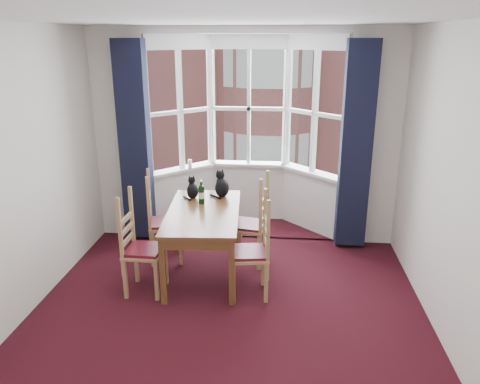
# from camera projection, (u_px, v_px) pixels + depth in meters

# --- Properties ---
(floor) EXTENTS (4.50, 4.50, 0.00)m
(floor) POSITION_uv_depth(u_px,v_px,m) (224.00, 331.00, 4.45)
(floor) COLOR black
(floor) RESTS_ON ground
(ceiling) EXTENTS (4.50, 4.50, 0.00)m
(ceiling) POSITION_uv_depth(u_px,v_px,m) (220.00, 17.00, 3.57)
(ceiling) COLOR white
(ceiling) RESTS_ON floor
(wall_left) EXTENTS (0.00, 4.50, 4.50)m
(wall_left) POSITION_uv_depth(u_px,v_px,m) (1.00, 185.00, 4.18)
(wall_left) COLOR silver
(wall_left) RESTS_ON floor
(wall_right) EXTENTS (0.00, 4.50, 4.50)m
(wall_right) POSITION_uv_depth(u_px,v_px,m) (464.00, 199.00, 3.83)
(wall_right) COLOR silver
(wall_right) RESTS_ON floor
(wall_near) EXTENTS (4.00, 0.00, 4.00)m
(wall_near) POSITION_uv_depth(u_px,v_px,m) (151.00, 366.00, 1.88)
(wall_near) COLOR silver
(wall_near) RESTS_ON floor
(wall_back_pier_left) EXTENTS (0.70, 0.12, 2.80)m
(wall_back_pier_left) POSITION_uv_depth(u_px,v_px,m) (122.00, 136.00, 6.28)
(wall_back_pier_left) COLOR silver
(wall_back_pier_left) RESTS_ON floor
(wall_back_pier_right) EXTENTS (0.70, 0.12, 2.80)m
(wall_back_pier_right) POSITION_uv_depth(u_px,v_px,m) (373.00, 140.00, 5.99)
(wall_back_pier_right) COLOR silver
(wall_back_pier_right) RESTS_ON floor
(bay_window) EXTENTS (2.76, 0.94, 2.80)m
(bay_window) POSITION_uv_depth(u_px,v_px,m) (247.00, 131.00, 6.61)
(bay_window) COLOR white
(bay_window) RESTS_ON floor
(curtain_left) EXTENTS (0.38, 0.22, 2.60)m
(curtain_left) POSITION_uv_depth(u_px,v_px,m) (135.00, 143.00, 6.10)
(curtain_left) COLOR black
(curtain_left) RESTS_ON floor
(curtain_right) EXTENTS (0.38, 0.22, 2.60)m
(curtain_right) POSITION_uv_depth(u_px,v_px,m) (356.00, 147.00, 5.85)
(curtain_right) COLOR black
(curtain_right) RESTS_ON floor
(dining_table) EXTENTS (0.91, 1.56, 0.78)m
(dining_table) POSITION_uv_depth(u_px,v_px,m) (203.00, 218.00, 5.36)
(dining_table) COLOR brown
(dining_table) RESTS_ON floor
(chair_left_near) EXTENTS (0.41, 0.43, 0.92)m
(chair_left_near) POSITION_uv_depth(u_px,v_px,m) (136.00, 251.00, 5.03)
(chair_left_near) COLOR #AA8352
(chair_left_near) RESTS_ON floor
(chair_left_far) EXTENTS (0.49, 0.51, 0.92)m
(chair_left_far) POSITION_uv_depth(u_px,v_px,m) (158.00, 224.00, 5.74)
(chair_left_far) COLOR #AA8352
(chair_left_far) RESTS_ON floor
(chair_right_near) EXTENTS (0.45, 0.47, 0.92)m
(chair_right_near) POSITION_uv_depth(u_px,v_px,m) (258.00, 254.00, 4.96)
(chair_right_near) COLOR #AA8352
(chair_right_near) RESTS_ON floor
(chair_right_far) EXTENTS (0.47, 0.49, 0.92)m
(chair_right_far) POSITION_uv_depth(u_px,v_px,m) (257.00, 227.00, 5.66)
(chair_right_far) COLOR #AA8352
(chair_right_far) RESTS_ON floor
(cat_left) EXTENTS (0.19, 0.23, 0.28)m
(cat_left) POSITION_uv_depth(u_px,v_px,m) (193.00, 190.00, 5.73)
(cat_left) COLOR black
(cat_left) RESTS_ON dining_table
(cat_right) EXTENTS (0.25, 0.28, 0.34)m
(cat_right) POSITION_uv_depth(u_px,v_px,m) (222.00, 186.00, 5.78)
(cat_right) COLOR black
(cat_right) RESTS_ON dining_table
(wine_bottle) EXTENTS (0.07, 0.07, 0.28)m
(wine_bottle) POSITION_uv_depth(u_px,v_px,m) (201.00, 194.00, 5.52)
(wine_bottle) COLOR black
(wine_bottle) RESTS_ON dining_table
(candle_tall) EXTENTS (0.06, 0.06, 0.13)m
(candle_tall) POSITION_uv_depth(u_px,v_px,m) (190.00, 164.00, 6.68)
(candle_tall) COLOR white
(candle_tall) RESTS_ON bay_window
(street) EXTENTS (80.00, 80.00, 0.00)m
(street) POSITION_uv_depth(u_px,v_px,m) (276.00, 153.00, 36.82)
(street) COLOR #333335
(street) RESTS_ON ground
(tenement_building) EXTENTS (18.40, 7.80, 15.20)m
(tenement_building) POSITION_uv_depth(u_px,v_px,m) (271.00, 68.00, 17.19)
(tenement_building) COLOR #9F5852
(tenement_building) RESTS_ON street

